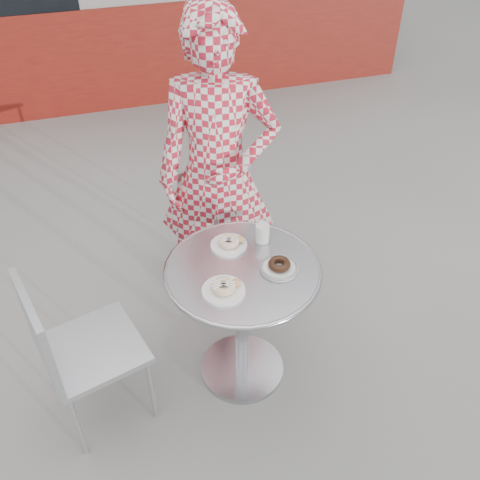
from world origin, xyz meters
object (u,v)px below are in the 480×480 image
object	(u,v)px
chair_far	(211,235)
plate_near	(224,288)
plate_checker	(279,266)
bistro_table	(242,296)
milk_cup	(262,233)
plate_far	(229,243)
chair_left	(97,375)
seated_person	(218,176)

from	to	relation	value
chair_far	plate_near	xyz separation A→B (m)	(-0.19, -1.01, 0.50)
plate_checker	bistro_table	bearing A→B (deg)	161.52
plate_near	milk_cup	bearing A→B (deg)	45.60
bistro_table	plate_far	bearing A→B (deg)	93.56
bistro_table	plate_near	bearing A→B (deg)	-135.72
chair_left	plate_far	distance (m)	0.91
chair_far	seated_person	size ratio (longest dim) A/B	0.50
seated_person	plate_far	xyz separation A→B (m)	(-0.07, -0.43, -0.12)
bistro_table	chair_far	bearing A→B (deg)	85.65
seated_person	plate_near	size ratio (longest dim) A/B	9.19
plate_far	plate_near	xyz separation A→B (m)	(-0.11, -0.30, 0.00)
chair_far	seated_person	xyz separation A→B (m)	(-0.01, -0.28, 0.62)
seated_person	plate_far	size ratio (longest dim) A/B	9.89
chair_left	plate_checker	size ratio (longest dim) A/B	4.95
chair_far	chair_left	size ratio (longest dim) A/B	0.98
seated_person	plate_far	distance (m)	0.45
bistro_table	plate_checker	size ratio (longest dim) A/B	4.12
plate_checker	plate_near	bearing A→B (deg)	-166.84
bistro_table	plate_checker	bearing A→B (deg)	-18.48
chair_far	bistro_table	bearing A→B (deg)	88.56
chair_far	milk_cup	distance (m)	0.91
plate_near	milk_cup	xyz separation A→B (m)	(0.28, 0.29, 0.03)
bistro_table	chair_far	world-z (taller)	chair_far
chair_left	plate_far	bearing A→B (deg)	-90.17
plate_far	milk_cup	bearing A→B (deg)	-4.36
seated_person	chair_far	bearing A→B (deg)	105.11
bistro_table	chair_far	size ratio (longest dim) A/B	0.85
chair_far	seated_person	world-z (taller)	seated_person
chair_left	milk_cup	distance (m)	1.07
plate_far	plate_checker	world-z (taller)	same
chair_left	seated_person	distance (m)	1.19
milk_cup	plate_far	bearing A→B (deg)	175.64
milk_cup	bistro_table	bearing A→B (deg)	-133.39
chair_far	milk_cup	size ratio (longest dim) A/B	7.59
plate_checker	milk_cup	distance (m)	0.22
chair_left	plate_checker	bearing A→B (deg)	-107.15
seated_person	plate_near	xyz separation A→B (m)	(-0.18, -0.73, -0.12)
chair_left	plate_near	world-z (taller)	chair_left
bistro_table	plate_near	distance (m)	0.27
seated_person	plate_far	bearing A→B (deg)	-81.06
chair_far	plate_far	xyz separation A→B (m)	(-0.08, -0.71, 0.50)
plate_near	chair_left	bearing A→B (deg)	170.82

